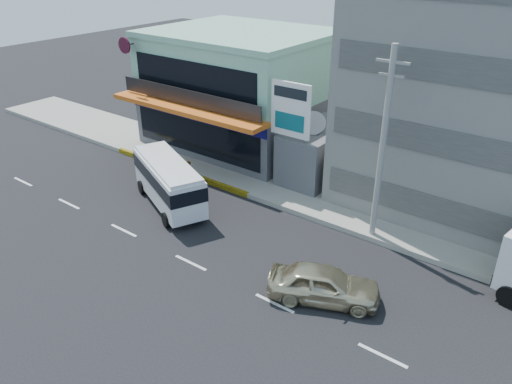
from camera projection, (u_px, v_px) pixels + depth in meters
ground at (191, 263)px, 24.24m from camera, size 120.00×120.00×0.00m
sidewalk at (372, 214)px, 28.21m from camera, size 70.00×5.00×0.30m
shop_building at (241, 92)px, 36.64m from camera, size 12.40×11.70×8.00m
gap_structure at (320, 154)px, 31.96m from camera, size 3.00×6.00×3.50m
satellite_dish at (313, 131)px, 30.42m from camera, size 1.50×1.50×0.15m
billboard at (290, 116)px, 28.80m from camera, size 2.60×0.18×6.90m
utility_pole_near at (382, 147)px, 23.92m from camera, size 1.60×0.30×10.00m
minibus at (169, 180)px, 28.77m from camera, size 6.95×4.70×2.79m
sedan at (324, 284)px, 21.42m from camera, size 5.20×3.72×1.64m
motorcycle_rider at (190, 184)px, 30.42m from camera, size 1.79×0.85×2.21m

